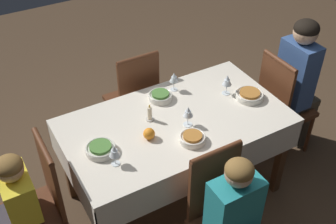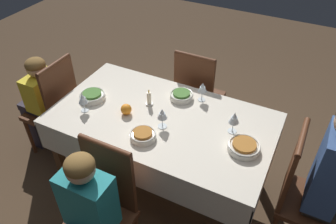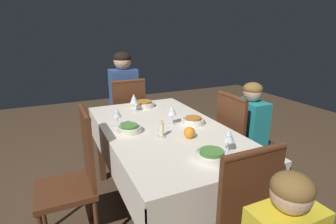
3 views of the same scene
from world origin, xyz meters
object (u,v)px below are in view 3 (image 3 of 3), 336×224
at_px(wine_glass_east, 229,136).
at_px(chair_north, 238,144).
at_px(person_child_teal, 253,135).
at_px(chair_south, 75,175).
at_px(dining_table, 164,139).
at_px(bowl_east, 212,155).
at_px(wine_glass_west, 134,99).
at_px(wine_glass_south, 117,113).
at_px(orange_fruit, 189,132).
at_px(bowl_north, 193,120).
at_px(bowl_west, 144,104).
at_px(wine_glass_north, 172,111).
at_px(bowl_south, 129,129).
at_px(chair_west, 128,118).
at_px(candle_centerpiece, 162,131).
at_px(person_adult_denim, 123,99).

bearing_deg(wine_glass_east, chair_north, 134.00).
bearing_deg(person_child_teal, chair_south, 87.68).
height_order(dining_table, bowl_east, bowl_east).
distance_m(dining_table, wine_glass_west, 0.54).
distance_m(wine_glass_south, orange_fruit, 0.58).
bearing_deg(wine_glass_east, bowl_north, 173.38).
distance_m(chair_south, bowl_north, 0.96).
bearing_deg(bowl_west, wine_glass_south, -40.14).
relative_size(wine_glass_north, bowl_east, 0.79).
xyz_separation_m(bowl_west, bowl_south, (0.58, -0.32, 0.00)).
bearing_deg(dining_table, wine_glass_east, 18.85).
bearing_deg(chair_west, orange_fruit, 93.60).
relative_size(person_child_teal, wine_glass_west, 6.42).
relative_size(dining_table, candle_centerpiece, 11.84).
bearing_deg(bowl_west, candle_centerpiece, -10.43).
xyz_separation_m(chair_north, bowl_west, (-0.68, -0.63, 0.27)).
distance_m(bowl_west, orange_fruit, 0.86).
bearing_deg(person_child_teal, orange_fruit, 103.56).
distance_m(wine_glass_east, orange_fruit, 0.32).
bearing_deg(person_adult_denim, wine_glass_north, 94.46).
bearing_deg(dining_table, bowl_south, -95.78).
height_order(person_adult_denim, candle_centerpiece, person_adult_denim).
relative_size(person_adult_denim, bowl_west, 5.96).
bearing_deg(wine_glass_east, bowl_west, -173.38).
bearing_deg(wine_glass_north, orange_fruit, -1.52).
height_order(chair_north, person_child_teal, person_child_teal).
bearing_deg(wine_glass_north, bowl_east, -4.18).
bearing_deg(candle_centerpiece, wine_glass_west, 179.27).
xyz_separation_m(chair_west, wine_glass_east, (1.56, 0.19, 0.35)).
xyz_separation_m(wine_glass_east, wine_glass_south, (-0.71, -0.50, 0.00)).
xyz_separation_m(chair_south, wine_glass_south, (-0.18, 0.36, 0.35)).
height_order(wine_glass_south, candle_centerpiece, wine_glass_south).
relative_size(bowl_west, bowl_south, 1.17).
bearing_deg(person_child_teal, person_adult_denim, 34.18).
distance_m(bowl_north, wine_glass_south, 0.60).
xyz_separation_m(chair_west, wine_glass_north, (0.98, 0.09, 0.35)).
bearing_deg(bowl_south, bowl_east, 26.99).
xyz_separation_m(chair_west, person_adult_denim, (-0.15, -0.00, 0.18)).
bearing_deg(chair_south, wine_glass_west, 129.88).
distance_m(bowl_south, orange_fruit, 0.44).
bearing_deg(bowl_west, bowl_south, -28.58).
relative_size(chair_south, bowl_south, 5.47).
bearing_deg(wine_glass_west, bowl_east, 6.53).
bearing_deg(wine_glass_west, candle_centerpiece, -0.73).
relative_size(person_adult_denim, orange_fruit, 15.71).
xyz_separation_m(bowl_north, candle_centerpiece, (0.14, -0.34, 0.02)).
bearing_deg(wine_glass_south, dining_table, 61.47).
distance_m(person_adult_denim, candle_centerpiece, 1.33).
bearing_deg(bowl_west, wine_glass_east, 6.62).
height_order(person_child_teal, wine_glass_east, person_child_teal).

